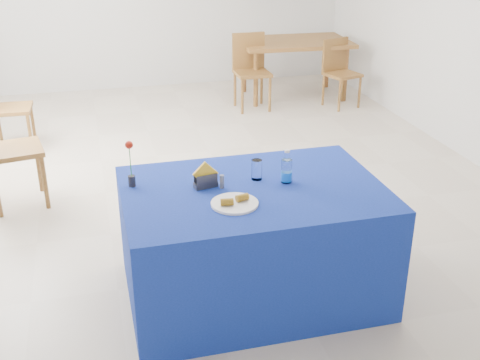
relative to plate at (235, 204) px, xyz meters
name	(u,v)px	position (x,y,z in m)	size (l,w,h in m)	color
floor	(226,180)	(0.41, 1.99, -0.77)	(7.00, 7.00, 0.00)	beige
plate	(235,204)	(0.00, 0.00, 0.00)	(0.28, 0.28, 0.01)	white
drinking_glass	(257,170)	(0.22, 0.32, 0.06)	(0.07, 0.07, 0.13)	white
salt_shaker	(206,178)	(-0.10, 0.33, 0.04)	(0.03, 0.03, 0.09)	slate
pepper_shaker	(222,182)	(-0.02, 0.24, 0.04)	(0.03, 0.03, 0.09)	slate
blue_table	(253,242)	(0.17, 0.20, -0.39)	(1.60, 1.10, 0.76)	navy
water_bottle	(287,172)	(0.39, 0.23, 0.06)	(0.07, 0.07, 0.21)	silver
napkin_holder	(206,180)	(-0.11, 0.28, 0.04)	(0.16, 0.08, 0.17)	#36373B
rose_vase	(131,165)	(-0.55, 0.41, 0.14)	(0.05, 0.05, 0.30)	#252429
oak_table	(294,46)	(1.94, 4.48, -0.09)	(1.47, 0.98, 0.76)	brown
chair_bg_left	(250,66)	(1.25, 4.16, -0.23)	(0.42, 0.42, 0.93)	olive
chair_bg_right	(339,68)	(2.36, 3.96, -0.28)	(0.47, 0.47, 0.85)	olive
chair_win_a	(1,142)	(-1.49, 1.95, -0.19)	(0.52, 0.52, 0.99)	olive
chair_win_b	(1,102)	(-1.63, 3.33, -0.25)	(0.42, 0.42, 0.90)	olive
banana_pieces	(235,200)	(0.00, -0.01, 0.03)	(0.18, 0.09, 0.04)	gold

